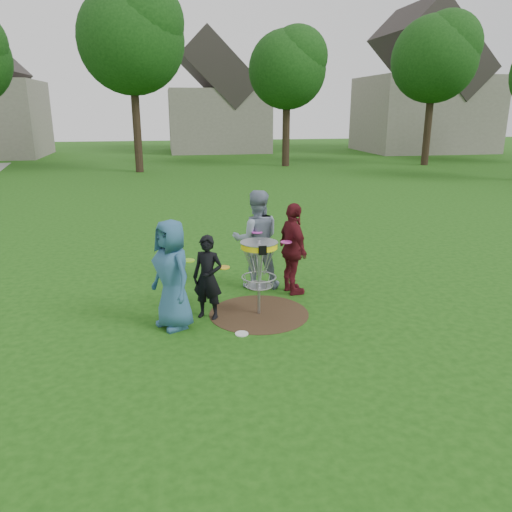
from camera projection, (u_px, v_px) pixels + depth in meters
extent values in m
plane|color=#19470F|center=(259.00, 314.00, 9.02)|extent=(100.00, 100.00, 0.00)
cylinder|color=#47331E|center=(259.00, 313.00, 9.02)|extent=(1.80, 1.80, 0.01)
imported|color=#2D587C|center=(172.00, 274.00, 8.24)|extent=(0.97, 1.08, 1.86)
imported|color=black|center=(208.00, 278.00, 8.65)|extent=(0.65, 0.58, 1.49)
imported|color=#7E8DA3|center=(256.00, 240.00, 10.09)|extent=(1.03, 0.83, 2.02)
imported|color=#5C151D|center=(293.00, 249.00, 9.77)|extent=(0.63, 1.13, 1.83)
cylinder|color=silver|center=(242.00, 334.00, 8.19)|extent=(0.22, 0.22, 0.02)
cylinder|color=#9EA0A5|center=(259.00, 278.00, 8.82)|extent=(0.05, 0.05, 1.38)
cylinder|color=yellow|center=(259.00, 245.00, 8.65)|extent=(0.64, 0.64, 0.10)
cylinder|color=#9EA0A5|center=(259.00, 242.00, 8.64)|extent=(0.66, 0.66, 0.01)
cube|color=black|center=(263.00, 251.00, 8.35)|extent=(0.14, 0.02, 0.16)
torus|color=#9EA0A5|center=(259.00, 277.00, 8.82)|extent=(0.62, 0.62, 0.02)
torus|color=#9EA0A5|center=(259.00, 285.00, 8.86)|extent=(0.50, 0.50, 0.02)
cylinder|color=#9EA0A5|center=(259.00, 286.00, 8.87)|extent=(0.44, 0.44, 0.01)
cylinder|color=#87CC16|center=(188.00, 261.00, 8.27)|extent=(0.22, 0.22, 0.02)
cylinder|color=yellow|center=(224.00, 267.00, 8.65)|extent=(0.22, 0.22, 0.02)
cylinder|color=#FF43EC|center=(257.00, 232.00, 9.75)|extent=(0.22, 0.22, 0.02)
cylinder|color=#FF43C8|center=(286.00, 242.00, 9.49)|extent=(0.22, 0.22, 0.02)
cylinder|color=#38281C|center=(137.00, 131.00, 28.12)|extent=(0.46, 0.46, 4.62)
sphere|color=#164211|center=(131.00, 40.00, 26.77)|extent=(5.72, 5.72, 5.72)
cylinder|color=#38281C|center=(286.00, 135.00, 31.19)|extent=(0.46, 0.46, 3.78)
sphere|color=#164211|center=(287.00, 70.00, 30.08)|extent=(4.68, 4.68, 4.68)
cylinder|color=#38281C|center=(427.00, 132.00, 31.71)|extent=(0.46, 0.46, 4.20)
sphere|color=#164211|center=(434.00, 59.00, 30.48)|extent=(5.20, 5.20, 5.20)
cube|color=gray|center=(218.00, 121.00, 41.82)|extent=(8.00, 7.00, 5.00)
cube|color=#2D2826|center=(217.00, 71.00, 40.69)|extent=(6.11, 7.14, 6.11)
cube|color=gray|center=(424.00, 115.00, 41.73)|extent=(10.00, 8.00, 6.00)
cube|color=#2D2826|center=(429.00, 53.00, 40.36)|extent=(7.64, 8.16, 7.64)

